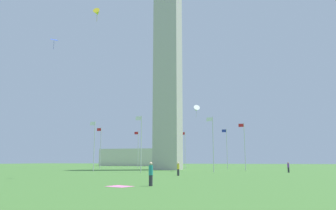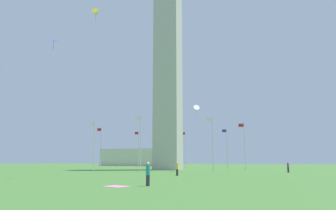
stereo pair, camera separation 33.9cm
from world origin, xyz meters
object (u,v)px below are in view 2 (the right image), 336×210
(person_purple_shirt, at_px, (288,167))
(kite_blue_diamond, at_px, (54,40))
(flagpole_ne, at_px, (94,144))
(flagpole_nw, at_px, (138,148))
(flagpole_se, at_px, (212,142))
(person_teal_shirt, at_px, (148,174))
(flagpole_e, at_px, (140,141))
(flagpole_s, at_px, (244,144))
(flagpole_n, at_px, (101,146))
(kite_yellow_delta, at_px, (96,13))
(picnic_blanket_near_first_person, at_px, (116,186))
(distant_building, at_px, (142,157))
(flagpole_w, at_px, (185,148))
(flagpole_sw, at_px, (227,147))
(obelisk_monument, at_px, (168,61))
(kite_white_delta, at_px, (196,109))
(person_yellow_shirt, at_px, (177,169))

(person_purple_shirt, relative_size, kite_blue_diamond, 0.90)
(flagpole_ne, distance_m, flagpole_nw, 22.22)
(flagpole_se, height_order, person_teal_shirt, flagpole_se)
(flagpole_e, bearing_deg, flagpole_s, -135.00)
(flagpole_nw, height_order, kite_blue_diamond, kite_blue_diamond)
(flagpole_se, relative_size, kite_blue_diamond, 5.06)
(flagpole_n, distance_m, flagpole_se, 29.03)
(flagpole_e, relative_size, person_purple_shirt, 5.65)
(flagpole_n, height_order, kite_yellow_delta, kite_yellow_delta)
(kite_yellow_delta, bearing_deg, picnic_blanket_near_first_person, 128.90)
(flagpole_n, distance_m, flagpole_ne, 12.03)
(person_teal_shirt, distance_m, distant_building, 97.65)
(flagpole_se, xyz_separation_m, flagpole_w, (11.11, -26.82, 0.00))
(flagpole_sw, bearing_deg, flagpole_nw, -0.00)
(flagpole_sw, height_order, kite_yellow_delta, kite_yellow_delta)
(obelisk_monument, bearing_deg, flagpole_ne, 44.86)
(obelisk_monument, relative_size, flagpole_s, 5.09)
(flagpole_nw, bearing_deg, kite_white_delta, 136.49)
(flagpole_sw, distance_m, flagpole_w, 12.03)
(flagpole_s, distance_m, kite_yellow_delta, 38.56)
(flagpole_sw, distance_m, picnic_blanket_near_first_person, 53.80)
(flagpole_se, height_order, flagpole_nw, same)
(person_teal_shirt, relative_size, distant_building, 0.07)
(flagpole_e, height_order, flagpole_nw, same)
(picnic_blanket_near_first_person, bearing_deg, flagpole_e, -72.10)
(flagpole_ne, bearing_deg, person_yellow_shirt, 145.34)
(person_yellow_shirt, bearing_deg, kite_white_delta, 5.57)
(flagpole_ne, xyz_separation_m, person_purple_shirt, (-34.00, -1.65, -4.22))
(flagpole_sw, distance_m, person_teal_shirt, 52.69)
(person_teal_shirt, height_order, distant_building, distant_building)
(kite_yellow_delta, height_order, picnic_blanket_near_first_person, kite_yellow_delta)
(flagpole_nw, distance_m, person_teal_shirt, 57.03)
(flagpole_se, xyz_separation_m, person_teal_shirt, (0.38, 30.30, -4.14))
(obelisk_monument, bearing_deg, person_yellow_shirt, 109.05)
(flagpole_nw, distance_m, kite_white_delta, 26.42)
(flagpole_n, bearing_deg, person_yellow_shirt, 134.50)
(flagpole_nw, height_order, person_teal_shirt, flagpole_nw)
(flagpole_w, relative_size, picnic_blanket_near_first_person, 5.15)
(person_yellow_shirt, height_order, picnic_blanket_near_first_person, person_yellow_shirt)
(distant_building, bearing_deg, picnic_blanket_near_first_person, 109.91)
(picnic_blanket_near_first_person, bearing_deg, obelisk_monument, -78.58)
(flagpole_n, bearing_deg, kite_yellow_delta, 116.56)
(person_yellow_shirt, bearing_deg, flagpole_s, -14.00)
(flagpole_nw, bearing_deg, obelisk_monument, 135.14)
(kite_yellow_delta, bearing_deg, kite_white_delta, -105.47)
(obelisk_monument, relative_size, flagpole_se, 5.09)
(flagpole_n, bearing_deg, flagpole_sw, -157.50)
(flagpole_nw, bearing_deg, flagpole_w, -157.50)
(obelisk_monument, relative_size, distant_building, 1.78)
(flagpole_n, xyz_separation_m, flagpole_nw, (-4.60, -11.11, 0.00))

